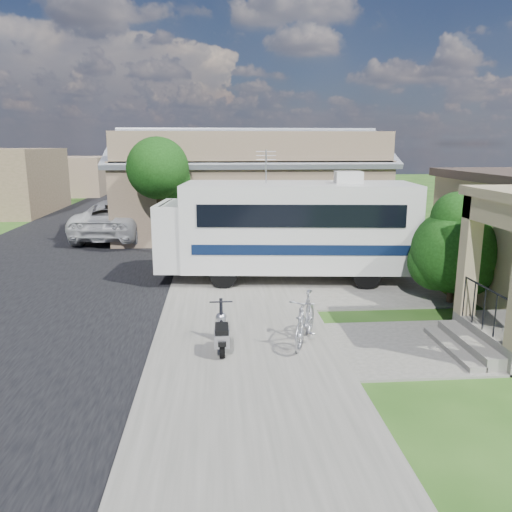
{
  "coord_description": "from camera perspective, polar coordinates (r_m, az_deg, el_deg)",
  "views": [
    {
      "loc": [
        -1.54,
        -10.74,
        4.29
      ],
      "look_at": [
        -0.5,
        2.5,
        1.3
      ],
      "focal_mm": 35.0,
      "sensor_mm": 36.0,
      "label": 1
    }
  ],
  "objects": [
    {
      "name": "street_slab",
      "position": [
        22.0,
        -20.11,
        0.69
      ],
      "size": [
        9.0,
        80.0,
        0.02
      ],
      "primitive_type": "cube",
      "color": "black",
      "rests_on": "ground"
    },
    {
      "name": "motorhome",
      "position": [
        15.8,
        3.72,
        3.41
      ],
      "size": [
        8.14,
        3.22,
        4.07
      ],
      "rotation": [
        0.0,
        0.0,
        -0.09
      ],
      "color": "silver",
      "rests_on": "ground"
    },
    {
      "name": "pickup_truck",
      "position": [
        24.21,
        -15.03,
        4.21
      ],
      "size": [
        3.85,
        6.83,
        1.8
      ],
      "primitive_type": "imported",
      "rotation": [
        0.0,
        0.0,
        3.0
      ],
      "color": "silver",
      "rests_on": "ground"
    },
    {
      "name": "driveway_slab",
      "position": [
        16.11,
        6.56,
        -2.74
      ],
      "size": [
        7.0,
        6.0,
        0.05
      ],
      "primitive_type": "cube",
      "color": "#5E5C54",
      "rests_on": "ground"
    },
    {
      "name": "garden_hose",
      "position": [
        12.29,
        21.97,
        -8.29
      ],
      "size": [
        0.36,
        0.36,
        0.16
      ],
      "primitive_type": "cylinder",
      "color": "#156A2B",
      "rests_on": "ground"
    },
    {
      "name": "distant_bldg_near",
      "position": [
        46.8,
        -21.43,
        8.54
      ],
      "size": [
        8.0,
        7.0,
        3.2
      ],
      "primitive_type": "cube",
      "color": "#7A614C",
      "rests_on": "ground"
    },
    {
      "name": "van",
      "position": [
        30.77,
        -13.92,
        6.0
      ],
      "size": [
        3.66,
        6.57,
        1.8
      ],
      "primitive_type": "imported",
      "rotation": [
        0.0,
        0.0,
        -0.19
      ],
      "color": "silver",
      "rests_on": "ground"
    },
    {
      "name": "sidewalk_slab",
      "position": [
        21.18,
        -2.93,
        1.07
      ],
      "size": [
        4.0,
        80.0,
        0.06
      ],
      "primitive_type": "cube",
      "color": "#5E5C54",
      "rests_on": "ground"
    },
    {
      "name": "street_tree_a",
      "position": [
        19.93,
        -10.85,
        9.48
      ],
      "size": [
        2.44,
        2.4,
        4.58
      ],
      "color": "#312315",
      "rests_on": "ground"
    },
    {
      "name": "walk_slab",
      "position": [
        11.56,
        19.28,
        -9.72
      ],
      "size": [
        4.0,
        3.0,
        0.05
      ],
      "primitive_type": "cube",
      "color": "#5E5C54",
      "rests_on": "ground"
    },
    {
      "name": "warehouse",
      "position": [
        24.86,
        -0.92,
        7.38
      ],
      "size": [
        12.5,
        8.4,
        5.04
      ],
      "color": "#7A614C",
      "rests_on": "ground"
    },
    {
      "name": "street_tree_b",
      "position": [
        29.88,
        -8.78,
        10.83
      ],
      "size": [
        2.44,
        2.4,
        4.73
      ],
      "color": "#312315",
      "rests_on": "ground"
    },
    {
      "name": "bicycle",
      "position": [
        10.91,
        5.64,
        -7.41
      ],
      "size": [
        1.17,
        1.9,
        1.1
      ],
      "primitive_type": "imported",
      "rotation": [
        0.0,
        0.0,
        -0.38
      ],
      "color": "#A7A6AE",
      "rests_on": "ground"
    },
    {
      "name": "shrub",
      "position": [
        14.49,
        21.85,
        0.95
      ],
      "size": [
        2.5,
        2.39,
        3.07
      ],
      "color": "#312315",
      "rests_on": "ground"
    },
    {
      "name": "street_tree_c",
      "position": [
        38.87,
        -7.8,
        10.84
      ],
      "size": [
        2.44,
        2.4,
        4.42
      ],
      "color": "#312315",
      "rests_on": "ground"
    },
    {
      "name": "scooter",
      "position": [
        10.56,
        -3.94,
        -8.8
      ],
      "size": [
        0.5,
        1.42,
        0.94
      ],
      "rotation": [
        0.0,
        0.0,
        0.0
      ],
      "color": "black",
      "rests_on": "ground"
    },
    {
      "name": "ground",
      "position": [
        11.66,
        3.45,
        -8.91
      ],
      "size": [
        120.0,
        120.0,
        0.0
      ],
      "primitive_type": "plane",
      "color": "#204713"
    }
  ]
}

